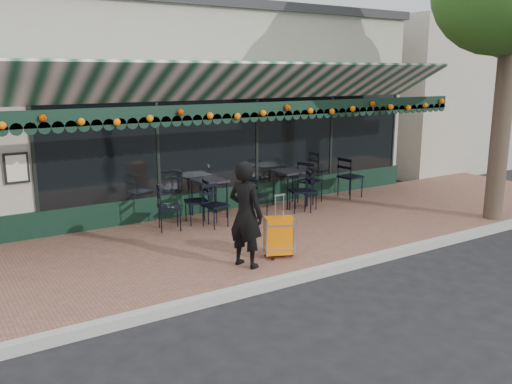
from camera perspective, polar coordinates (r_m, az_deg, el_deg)
ground at (r=8.81m, az=6.45°, el=-8.64°), size 80.00×80.00×0.00m
sidewalk at (r=10.32m, az=-0.56°, el=-4.93°), size 18.00×4.00×0.15m
curb at (r=8.73m, az=6.80°, el=-8.34°), size 18.00×0.16×0.15m
restaurant_building at (r=15.14m, az=-12.55°, el=8.81°), size 12.00×9.60×4.50m
neighbor_building_right at (r=23.21m, az=19.41°, el=9.90°), size 12.00×8.00×4.80m
woman at (r=8.46m, az=-1.09°, el=-2.36°), size 0.60×0.72×1.69m
suitcase at (r=9.02m, az=2.45°, el=-4.69°), size 0.53×0.42×1.06m
cafe_table_a at (r=12.41m, az=3.65°, el=1.91°), size 0.67×0.67×0.83m
cafe_table_b at (r=11.47m, az=-4.95°, el=0.93°), size 0.66×0.66×0.81m
chair_a_left at (r=11.95m, az=4.70°, el=0.05°), size 0.57×0.57×0.90m
chair_a_right at (r=12.81m, az=5.71°, el=1.10°), size 0.65×0.65×1.00m
chair_a_front at (r=12.17m, az=5.28°, el=0.03°), size 0.42×0.42×0.80m
chair_a_extra at (r=13.48m, az=9.91°, el=1.56°), size 0.54×0.54×1.01m
chair_b_left at (r=11.05m, az=-6.25°, el=-1.02°), size 0.52×0.52×0.90m
chair_b_right at (r=11.51m, az=-0.05°, el=-0.46°), size 0.57×0.57×0.87m
chair_b_front at (r=10.76m, az=-4.31°, el=-1.46°), size 0.50×0.50×0.85m
chair_solo at (r=10.66m, az=-9.12°, el=-1.61°), size 0.55×0.55×0.89m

